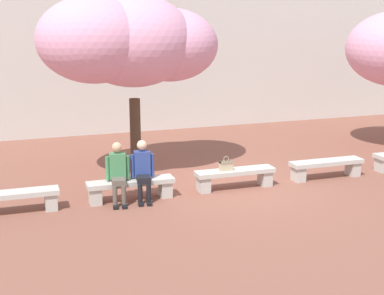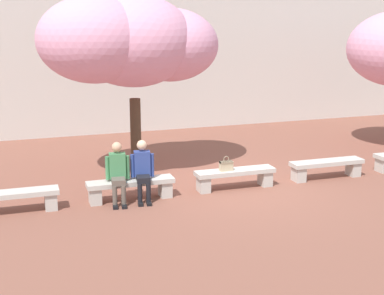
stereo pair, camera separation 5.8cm
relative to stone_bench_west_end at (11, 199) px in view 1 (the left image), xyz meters
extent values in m
plane|color=brown|center=(4.88, 0.00, -0.31)|extent=(100.00, 100.00, 0.00)
cube|color=beige|center=(4.88, 9.02, 3.78)|extent=(28.00, 4.00, 8.17)
cube|color=#BCB7AD|center=(0.00, 0.00, 0.09)|extent=(1.88, 0.45, 0.10)
cube|color=#BCB7AD|center=(0.76, -0.01, -0.13)|extent=(0.25, 0.34, 0.35)
cube|color=#BCB7AD|center=(2.44, 0.00, 0.09)|extent=(1.88, 0.45, 0.10)
cube|color=#BCB7AD|center=(1.67, 0.01, -0.13)|extent=(0.25, 0.34, 0.35)
cube|color=#BCB7AD|center=(3.20, -0.01, -0.13)|extent=(0.25, 0.34, 0.35)
cube|color=#BCB7AD|center=(4.88, 0.00, 0.09)|extent=(1.88, 0.45, 0.10)
cube|color=#BCB7AD|center=(4.11, 0.01, -0.13)|extent=(0.25, 0.34, 0.35)
cube|color=#BCB7AD|center=(5.64, -0.01, -0.13)|extent=(0.25, 0.34, 0.35)
cube|color=#BCB7AD|center=(7.31, 0.00, 0.09)|extent=(1.88, 0.45, 0.10)
cube|color=#BCB7AD|center=(6.55, 0.01, -0.13)|extent=(0.25, 0.34, 0.35)
cube|color=#BCB7AD|center=(8.08, -0.01, -0.13)|extent=(0.25, 0.34, 0.35)
cube|color=#BCB7AD|center=(8.99, 0.01, -0.13)|extent=(0.25, 0.34, 0.35)
cube|color=black|center=(2.01, -0.40, -0.28)|extent=(0.13, 0.23, 0.06)
cylinder|color=brown|center=(2.02, -0.34, -0.07)|extent=(0.10, 0.10, 0.42)
cube|color=black|center=(2.19, -0.43, -0.28)|extent=(0.13, 0.23, 0.06)
cylinder|color=brown|center=(2.20, -0.37, -0.07)|extent=(0.10, 0.10, 0.42)
cube|color=brown|center=(2.14, -0.18, 0.20)|extent=(0.34, 0.44, 0.12)
cube|color=#428451|center=(2.17, 0.04, 0.47)|extent=(0.37, 0.27, 0.54)
sphere|color=tan|center=(2.17, 0.04, 0.88)|extent=(0.21, 0.21, 0.21)
cylinder|color=#428451|center=(1.96, 0.05, 0.43)|extent=(0.09, 0.09, 0.50)
cylinder|color=#428451|center=(2.38, -0.01, 0.43)|extent=(0.09, 0.09, 0.50)
cube|color=black|center=(2.54, -0.40, -0.28)|extent=(0.13, 0.23, 0.06)
cylinder|color=black|center=(2.55, -0.34, -0.07)|extent=(0.10, 0.10, 0.42)
cube|color=black|center=(2.72, -0.43, -0.28)|extent=(0.13, 0.23, 0.06)
cylinder|color=black|center=(2.73, -0.37, -0.07)|extent=(0.10, 0.10, 0.42)
cube|color=black|center=(2.67, -0.18, 0.20)|extent=(0.34, 0.44, 0.12)
cube|color=#2D4289|center=(2.71, 0.04, 0.47)|extent=(0.37, 0.27, 0.54)
sphere|color=beige|center=(2.71, 0.04, 0.88)|extent=(0.21, 0.21, 0.21)
cylinder|color=#2D4289|center=(2.50, 0.05, 0.43)|extent=(0.09, 0.09, 0.50)
cylinder|color=#2D4289|center=(2.91, -0.01, 0.43)|extent=(0.09, 0.09, 0.50)
cube|color=tan|center=(4.65, -0.01, 0.25)|extent=(0.30, 0.14, 0.22)
cube|color=gray|center=(4.65, -0.01, 0.34)|extent=(0.30, 0.15, 0.04)
torus|color=#807259|center=(4.65, -0.01, 0.41)|extent=(0.14, 0.02, 0.14)
cylinder|color=#473323|center=(3.06, 2.06, 0.64)|extent=(0.27, 0.27, 1.89)
ellipsoid|color=pink|center=(3.06, 2.06, 2.98)|extent=(2.95, 2.91, 2.21)
ellipsoid|color=pink|center=(2.09, 1.81, 3.03)|extent=(2.67, 2.54, 2.00)
ellipsoid|color=pink|center=(4.03, 2.25, 2.86)|extent=(2.42, 2.57, 1.82)
camera|label=1|loc=(-0.01, -10.72, 3.46)|focal=50.00mm
camera|label=2|loc=(0.05, -10.74, 3.46)|focal=50.00mm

